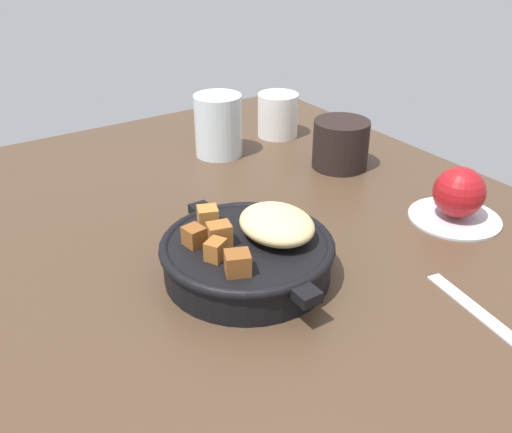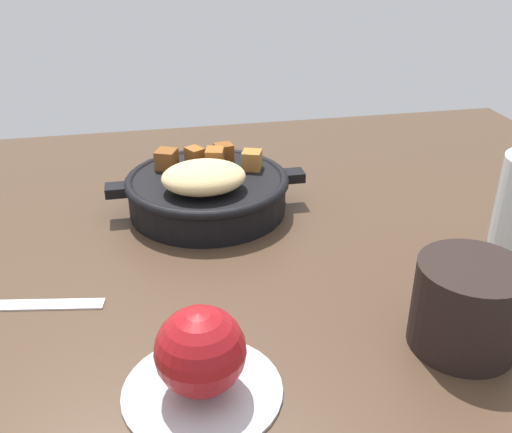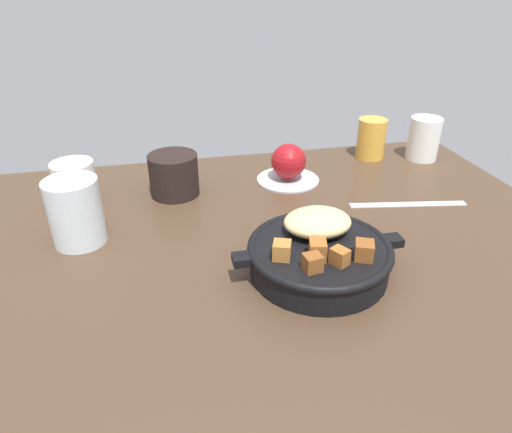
{
  "view_description": "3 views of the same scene",
  "coord_description": "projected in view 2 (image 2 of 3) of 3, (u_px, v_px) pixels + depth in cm",
  "views": [
    {
      "loc": [
        52.02,
        -36.59,
        37.73
      ],
      "look_at": [
        0.74,
        -2.46,
        3.94
      ],
      "focal_mm": 40.02,
      "sensor_mm": 36.0,
      "label": 1
    },
    {
      "loc": [
        12.97,
        57.54,
        32.71
      ],
      "look_at": [
        2.1,
        4.14,
        4.4
      ],
      "focal_mm": 41.01,
      "sensor_mm": 36.0,
      "label": 2
    },
    {
      "loc": [
        -13.99,
        -56.62,
        38.05
      ],
      "look_at": [
        -0.89,
        2.68,
        4.43
      ],
      "focal_mm": 32.25,
      "sensor_mm": 36.0,
      "label": 3
    }
  ],
  "objects": [
    {
      "name": "saucer_plate",
      "position": [
        202.0,
        389.0,
        0.45
      ],
      "size": [
        12.39,
        12.39,
        0.6
      ],
      "primitive_type": "cylinder",
      "color": "#B7BABF",
      "rests_on": "ground_plane"
    },
    {
      "name": "ground_plane",
      "position": [
        267.0,
        241.0,
        0.68
      ],
      "size": [
        103.5,
        78.42,
        2.4
      ],
      "primitive_type": "cube",
      "color": "#473323"
    },
    {
      "name": "cast_iron_skillet",
      "position": [
        207.0,
        189.0,
        0.71
      ],
      "size": [
        24.15,
        19.91,
        7.67
      ],
      "color": "black",
      "rests_on": "ground_plane"
    },
    {
      "name": "red_apple",
      "position": [
        200.0,
        351.0,
        0.43
      ],
      "size": [
        6.89,
        6.89,
        6.89
      ],
      "primitive_type": "sphere",
      "color": "maroon",
      "rests_on": "saucer_plate"
    },
    {
      "name": "coffee_mug_dark",
      "position": [
        467.0,
        306.0,
        0.48
      ],
      "size": [
        8.99,
        8.99,
        7.76
      ],
      "primitive_type": "cylinder",
      "color": "black",
      "rests_on": "ground_plane"
    }
  ]
}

